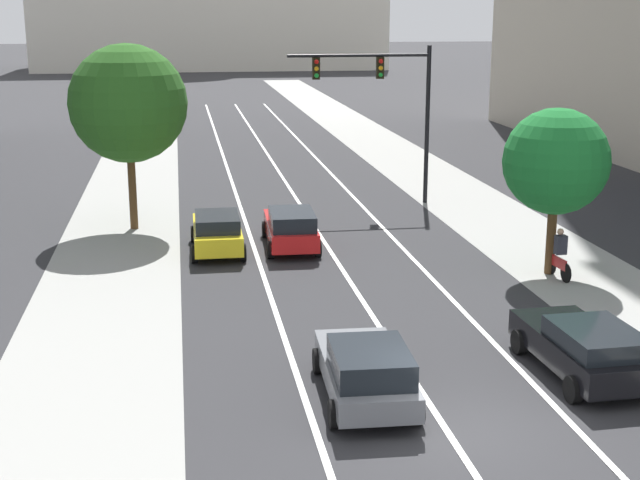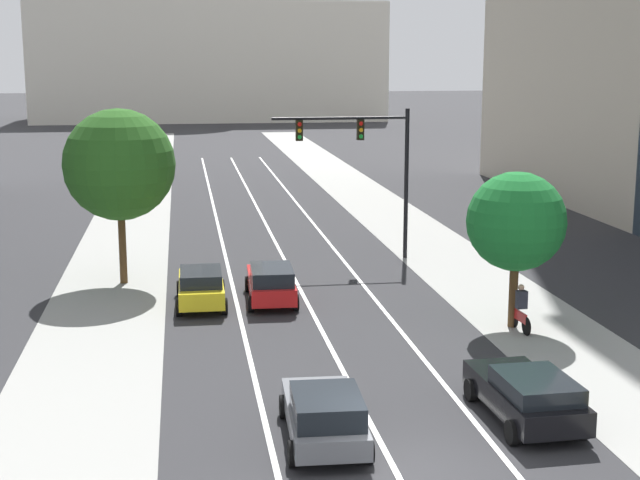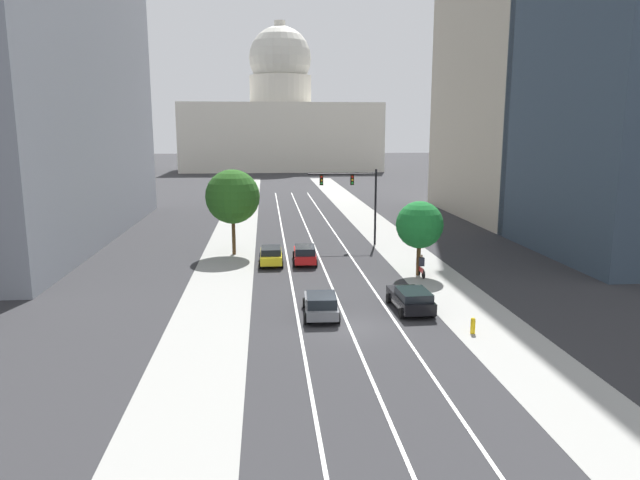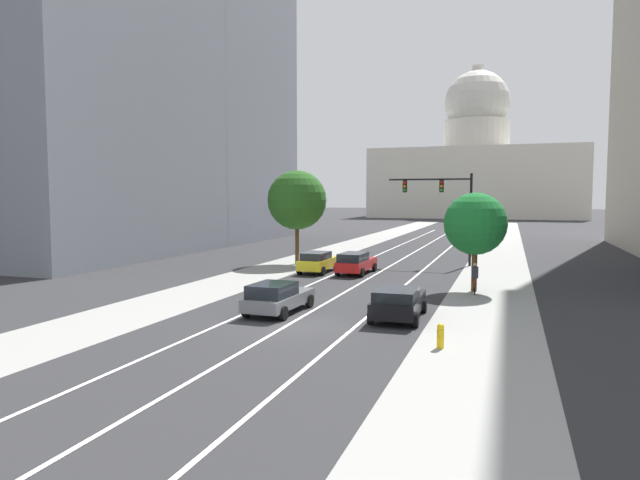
% 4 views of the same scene
% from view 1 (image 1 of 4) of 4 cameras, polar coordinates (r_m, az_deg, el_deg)
% --- Properties ---
extents(ground_plane, '(400.00, 400.00, 0.00)m').
position_cam_1_polar(ground_plane, '(57.84, -3.47, 5.63)').
color(ground_plane, '#2B2B2D').
extents(sidewalk_left, '(4.63, 130.00, 0.01)m').
position_cam_1_polar(sidewalk_left, '(52.71, -11.52, 4.52)').
color(sidewalk_left, gray).
rests_on(sidewalk_left, ground).
extents(sidewalk_right, '(4.63, 130.00, 0.01)m').
position_cam_1_polar(sidewalk_right, '(54.31, 5.38, 5.03)').
color(sidewalk_right, gray).
rests_on(sidewalk_right, ground).
extents(lane_stripe_left, '(0.16, 90.00, 0.01)m').
position_cam_1_polar(lane_stripe_left, '(42.90, -5.22, 2.55)').
color(lane_stripe_left, white).
rests_on(lane_stripe_left, ground).
extents(lane_stripe_center, '(0.16, 90.00, 0.01)m').
position_cam_1_polar(lane_stripe_center, '(43.16, -1.54, 2.67)').
color(lane_stripe_center, white).
rests_on(lane_stripe_center, ground).
extents(lane_stripe_right, '(0.16, 90.00, 0.01)m').
position_cam_1_polar(lane_stripe_right, '(43.60, 2.09, 2.79)').
color(lane_stripe_right, white).
rests_on(lane_stripe_right, ground).
extents(car_gray, '(2.19, 4.56, 1.47)m').
position_cam_1_polar(car_gray, '(20.79, 2.95, -8.23)').
color(car_gray, slate).
rests_on(car_gray, ground).
extents(car_yellow, '(1.97, 4.43, 1.50)m').
position_cam_1_polar(car_yellow, '(33.54, -6.54, 0.55)').
color(car_yellow, yellow).
rests_on(car_yellow, ground).
extents(car_red, '(2.08, 4.75, 1.55)m').
position_cam_1_polar(car_red, '(33.88, -1.87, 0.81)').
color(car_red, red).
rests_on(car_red, ground).
extents(car_black, '(2.25, 4.61, 1.44)m').
position_cam_1_polar(car_black, '(23.04, 16.43, -6.51)').
color(car_black, black).
rests_on(car_black, ground).
extents(traffic_signal_mast, '(6.56, 0.39, 7.22)m').
position_cam_1_polar(traffic_signal_mast, '(41.24, 4.26, 9.32)').
color(traffic_signal_mast, black).
rests_on(traffic_signal_mast, ground).
extents(cyclist, '(0.38, 1.70, 1.72)m').
position_cam_1_polar(cyclist, '(31.06, 14.95, -0.87)').
color(cyclist, black).
rests_on(cyclist, ground).
extents(street_tree_near_right, '(3.55, 3.55, 5.66)m').
position_cam_1_polar(street_tree_near_right, '(30.94, 14.73, 4.82)').
color(street_tree_near_right, '#51381E').
rests_on(street_tree_near_right, ground).
extents(street_tree_mid_left, '(4.74, 4.74, 7.52)m').
position_cam_1_polar(street_tree_mid_left, '(37.04, -12.07, 8.45)').
color(street_tree_mid_left, '#51381E').
rests_on(street_tree_mid_left, ground).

